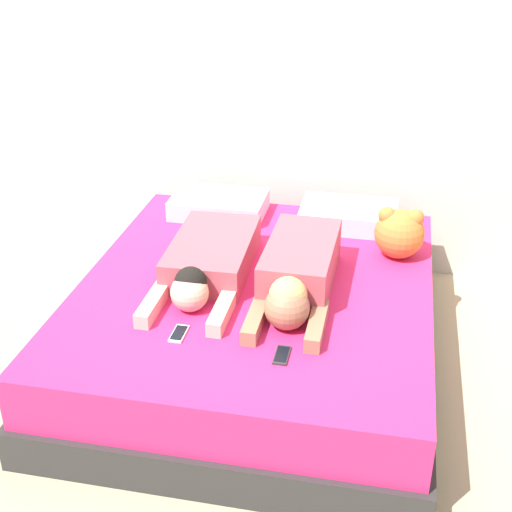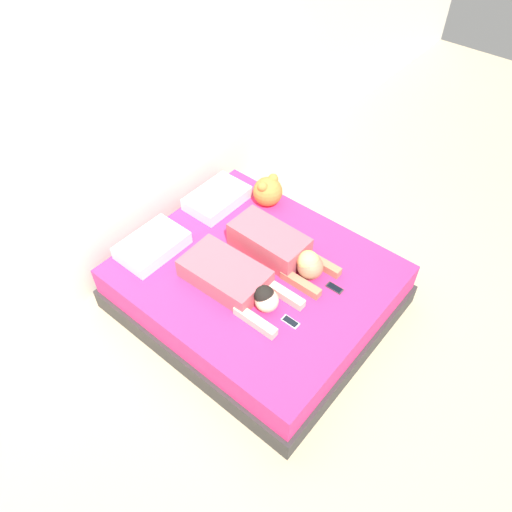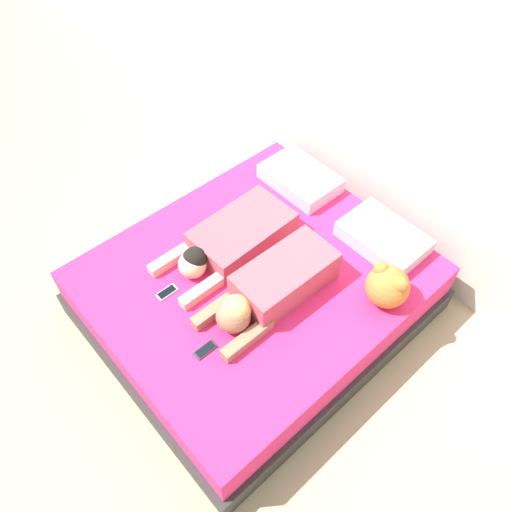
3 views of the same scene
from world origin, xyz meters
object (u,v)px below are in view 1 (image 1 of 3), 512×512
object	(u,v)px
person_right	(297,274)
cell_phone_left	(179,334)
pillow_head_left	(219,205)
person_left	(208,262)
pillow_head_right	(349,215)
cell_phone_right	(282,355)
bed	(256,321)
plush_toy	(400,232)

from	to	relation	value
person_right	cell_phone_left	world-z (taller)	person_right
pillow_head_left	person_left	xyz separation A→B (m)	(0.14, -0.78, 0.03)
pillow_head_left	pillow_head_right	distance (m)	0.78
pillow_head_right	person_right	bearing A→B (deg)	-101.49
pillow_head_left	cell_phone_right	world-z (taller)	pillow_head_left
pillow_head_left	cell_phone_right	bearing A→B (deg)	-65.66
cell_phone_left	pillow_head_left	bearing A→B (deg)	96.54
pillow_head_left	pillow_head_right	bearing A→B (deg)	0.00
pillow_head_left	pillow_head_right	size ratio (longest dim) A/B	1.00
cell_phone_right	person_left	bearing A→B (deg)	128.78
person_left	cell_phone_left	size ratio (longest dim) A/B	7.18
bed	cell_phone_right	size ratio (longest dim) A/B	15.23
bed	cell_phone_right	bearing A→B (deg)	-68.48
person_right	pillow_head_right	bearing A→B (deg)	78.51
person_right	cell_phone_right	distance (m)	0.54
person_left	person_right	size ratio (longest dim) A/B	1.05
person_left	cell_phone_right	distance (m)	0.78
bed	plush_toy	world-z (taller)	plush_toy
plush_toy	cell_phone_left	bearing A→B (deg)	-133.77
cell_phone_left	plush_toy	distance (m)	1.35
person_right	person_left	bearing A→B (deg)	170.82
pillow_head_left	person_left	size ratio (longest dim) A/B	0.57
person_right	cell_phone_right	size ratio (longest dim) A/B	6.83
person_left	person_right	world-z (taller)	person_right
person_left	person_right	xyz separation A→B (m)	(0.47, -0.08, 0.03)
bed	person_right	xyz separation A→B (m)	(0.22, -0.07, 0.34)
pillow_head_right	cell_phone_right	xyz separation A→B (m)	(-0.16, -1.39, -0.05)
person_left	cell_phone_left	bearing A→B (deg)	-88.84
cell_phone_left	plush_toy	world-z (taller)	plush_toy
cell_phone_right	bed	bearing A→B (deg)	111.52
pillow_head_left	cell_phone_right	distance (m)	1.52
pillow_head_left	person_right	xyz separation A→B (m)	(0.61, -0.86, 0.05)
cell_phone_left	bed	bearing A→B (deg)	65.59
person_right	cell_phone_right	xyz separation A→B (m)	(0.02, -0.53, -0.10)
bed	cell_phone_left	world-z (taller)	cell_phone_left
pillow_head_right	cell_phone_left	size ratio (longest dim) A/B	4.09
person_left	plush_toy	distance (m)	1.03
bed	cell_phone_right	xyz separation A→B (m)	(0.24, -0.60, 0.24)
cell_phone_left	cell_phone_right	bearing A→B (deg)	-8.19
bed	plush_toy	size ratio (longest dim) A/B	7.42
cell_phone_right	plush_toy	xyz separation A→B (m)	(0.45, 1.04, 0.14)
person_left	cell_phone_right	size ratio (longest dim) A/B	7.18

